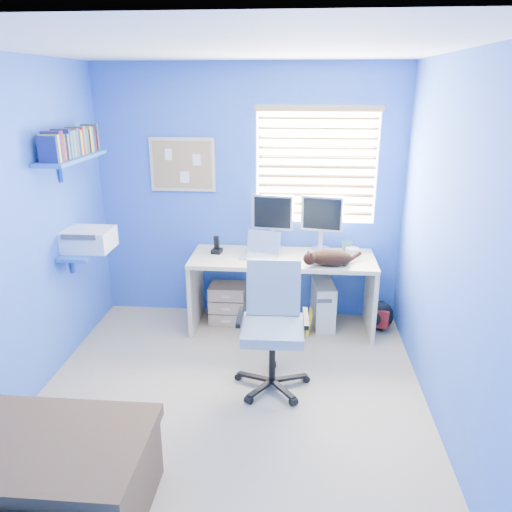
# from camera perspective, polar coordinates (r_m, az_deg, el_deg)

# --- Properties ---
(floor) EXTENTS (3.00, 3.20, 0.00)m
(floor) POSITION_cam_1_polar(r_m,az_deg,el_deg) (3.98, -3.07, -16.10)
(floor) COLOR tan
(floor) RESTS_ON ground
(ceiling) EXTENTS (3.00, 3.20, 0.00)m
(ceiling) POSITION_cam_1_polar(r_m,az_deg,el_deg) (3.27, -3.90, 22.66)
(ceiling) COLOR white
(ceiling) RESTS_ON wall_back
(wall_back) EXTENTS (3.00, 0.01, 2.50)m
(wall_back) POSITION_cam_1_polar(r_m,az_deg,el_deg) (4.96, -0.80, 6.90)
(wall_back) COLOR #4067CA
(wall_back) RESTS_ON ground
(wall_front) EXTENTS (3.00, 0.01, 2.50)m
(wall_front) POSITION_cam_1_polar(r_m,az_deg,el_deg) (1.99, -10.14, -12.85)
(wall_front) COLOR #4067CA
(wall_front) RESTS_ON ground
(wall_left) EXTENTS (0.01, 3.20, 2.50)m
(wall_left) POSITION_cam_1_polar(r_m,az_deg,el_deg) (3.92, -25.67, 1.73)
(wall_left) COLOR #4067CA
(wall_left) RESTS_ON ground
(wall_right) EXTENTS (0.01, 3.20, 2.50)m
(wall_right) POSITION_cam_1_polar(r_m,az_deg,el_deg) (3.54, 21.38, 0.57)
(wall_right) COLOR #4067CA
(wall_right) RESTS_ON ground
(desk) EXTENTS (1.74, 0.65, 0.74)m
(desk) POSITION_cam_1_polar(r_m,az_deg,el_deg) (4.87, 2.98, -4.21)
(desk) COLOR #C6B78C
(desk) RESTS_ON floor
(laptop) EXTENTS (0.39, 0.34, 0.22)m
(laptop) POSITION_cam_1_polar(r_m,az_deg,el_deg) (4.68, 0.37, 1.09)
(laptop) COLOR silver
(laptop) RESTS_ON desk
(monitor_left) EXTENTS (0.41, 0.17, 0.54)m
(monitor_left) POSITION_cam_1_polar(r_m,az_deg,el_deg) (4.92, 1.89, 3.92)
(monitor_left) COLOR silver
(monitor_left) RESTS_ON desk
(monitor_right) EXTENTS (0.42, 0.19, 0.54)m
(monitor_right) POSITION_cam_1_polar(r_m,az_deg,el_deg) (4.91, 7.47, 3.73)
(monitor_right) COLOR silver
(monitor_right) RESTS_ON desk
(phone) EXTENTS (0.11, 0.12, 0.17)m
(phone) POSITION_cam_1_polar(r_m,az_deg,el_deg) (4.84, -4.52, 1.32)
(phone) COLOR black
(phone) RESTS_ON desk
(mug) EXTENTS (0.10, 0.09, 0.10)m
(mug) POSITION_cam_1_polar(r_m,az_deg,el_deg) (4.95, 10.34, 1.07)
(mug) COLOR teal
(mug) RESTS_ON desk
(cd_spindle) EXTENTS (0.13, 0.13, 0.07)m
(cd_spindle) POSITION_cam_1_polar(r_m,az_deg,el_deg) (4.86, 10.96, 0.49)
(cd_spindle) COLOR silver
(cd_spindle) RESTS_ON desk
(cat) EXTENTS (0.44, 0.34, 0.14)m
(cat) POSITION_cam_1_polar(r_m,az_deg,el_deg) (4.55, 8.50, -0.18)
(cat) COLOR black
(cat) RESTS_ON desk
(tower_pc) EXTENTS (0.24, 0.46, 0.45)m
(tower_pc) POSITION_cam_1_polar(r_m,az_deg,el_deg) (5.02, 7.67, -5.44)
(tower_pc) COLOR beige
(tower_pc) RESTS_ON floor
(drawer_boxes) EXTENTS (0.35, 0.28, 0.41)m
(drawer_boxes) POSITION_cam_1_polar(r_m,az_deg,el_deg) (5.06, -3.28, -5.40)
(drawer_boxes) COLOR tan
(drawer_boxes) RESTS_ON floor
(yellow_book) EXTENTS (0.03, 0.17, 0.24)m
(yellow_book) POSITION_cam_1_polar(r_m,az_deg,el_deg) (4.88, 6.06, -7.49)
(yellow_book) COLOR yellow
(yellow_book) RESTS_ON floor
(backpack) EXTENTS (0.31, 0.28, 0.30)m
(backpack) POSITION_cam_1_polar(r_m,az_deg,el_deg) (5.05, 14.00, -6.64)
(backpack) COLOR black
(backpack) RESTS_ON floor
(bed_corner) EXTENTS (1.01, 0.72, 0.49)m
(bed_corner) POSITION_cam_1_polar(r_m,az_deg,el_deg) (3.20, -22.11, -22.43)
(bed_corner) COLOR brown
(bed_corner) RESTS_ON floor
(office_chair) EXTENTS (0.59, 0.59, 0.99)m
(office_chair) POSITION_cam_1_polar(r_m,az_deg,el_deg) (3.98, 1.90, -9.83)
(office_chair) COLOR black
(office_chair) RESTS_ON floor
(window_blinds) EXTENTS (1.15, 0.05, 1.10)m
(window_blinds) POSITION_cam_1_polar(r_m,az_deg,el_deg) (4.85, 6.93, 10.10)
(window_blinds) COLOR white
(window_blinds) RESTS_ON ground
(corkboard) EXTENTS (0.64, 0.02, 0.52)m
(corkboard) POSITION_cam_1_polar(r_m,az_deg,el_deg) (4.99, -8.41, 10.29)
(corkboard) COLOR #C6B78C
(corkboard) RESTS_ON ground
(wall_shelves) EXTENTS (0.42, 0.90, 1.05)m
(wall_shelves) POSITION_cam_1_polar(r_m,az_deg,el_deg) (4.46, -19.65, 6.84)
(wall_shelves) COLOR #2761B6
(wall_shelves) RESTS_ON ground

